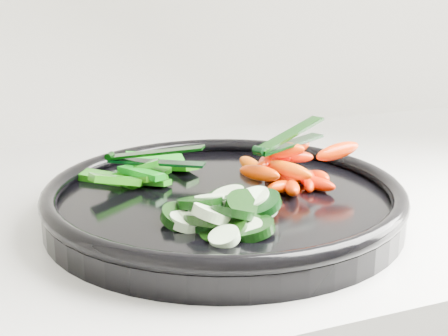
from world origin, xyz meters
name	(u,v)px	position (x,y,z in m)	size (l,w,h in m)	color
veggie_tray	(224,200)	(-0.61, 1.62, 0.95)	(0.42, 0.42, 0.04)	black
cucumber_pile	(219,214)	(-0.64, 1.55, 0.96)	(0.12, 0.12, 0.04)	black
carrot_pile	(290,167)	(-0.53, 1.63, 0.97)	(0.15, 0.14, 0.06)	red
pepper_pile	(142,173)	(-0.68, 1.70, 0.96)	(0.14, 0.10, 0.03)	#1D6609
tong_carrot	(288,140)	(-0.53, 1.63, 1.00)	(0.11, 0.06, 0.02)	black
tong_pepper	(153,157)	(-0.66, 1.70, 0.98)	(0.10, 0.07, 0.02)	black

